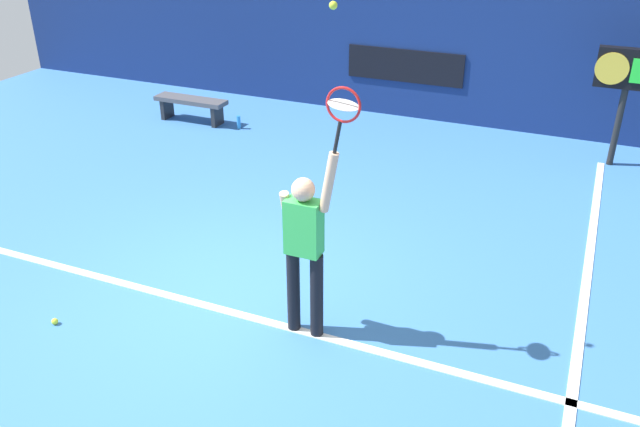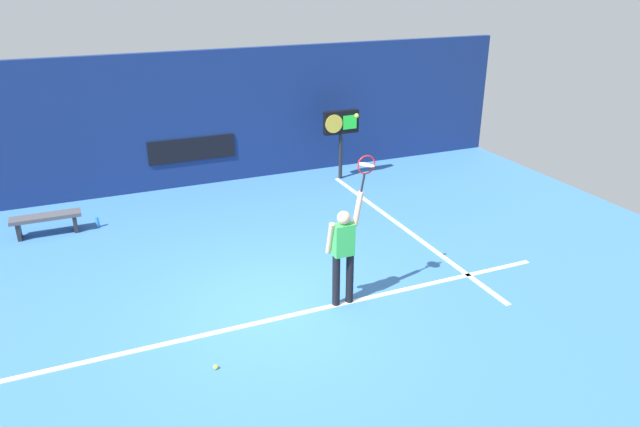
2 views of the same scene
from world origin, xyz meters
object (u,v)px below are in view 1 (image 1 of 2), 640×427
(spare_ball, at_px, (55,321))
(court_bench, at_px, (191,104))
(tennis_player, at_px, (305,244))
(tennis_racket, at_px, (343,109))
(tennis_ball, at_px, (333,5))
(water_bottle, at_px, (239,122))
(scoreboard_clock, at_px, (628,75))

(spare_ball, bearing_deg, court_bench, 110.20)
(tennis_player, relative_size, court_bench, 1.42)
(spare_ball, bearing_deg, tennis_racket, 18.08)
(tennis_ball, relative_size, water_bottle, 0.28)
(tennis_racket, distance_m, tennis_ball, 0.82)
(tennis_ball, distance_m, scoreboard_clock, 6.49)
(tennis_racket, relative_size, scoreboard_clock, 0.34)
(scoreboard_clock, relative_size, spare_ball, 27.05)
(water_bottle, distance_m, spare_ball, 6.01)
(tennis_player, relative_size, water_bottle, 8.29)
(water_bottle, xyz_separation_m, spare_ball, (1.17, -5.90, -0.09))
(tennis_racket, distance_m, court_bench, 7.32)
(scoreboard_clock, distance_m, spare_ball, 8.58)
(court_bench, distance_m, spare_ball, 6.29)
(tennis_racket, bearing_deg, water_bottle, 128.37)
(tennis_player, height_order, tennis_racket, tennis_racket)
(tennis_racket, bearing_deg, court_bench, 134.74)
(tennis_racket, relative_size, water_bottle, 2.60)
(scoreboard_clock, bearing_deg, water_bottle, -172.08)
(tennis_player, bearing_deg, tennis_racket, -0.67)
(scoreboard_clock, distance_m, water_bottle, 6.46)
(tennis_racket, relative_size, tennis_ball, 9.16)
(tennis_racket, relative_size, spare_ball, 9.16)
(tennis_racket, distance_m, scoreboard_clock, 6.37)
(tennis_player, distance_m, water_bottle, 6.21)
(tennis_ball, distance_m, spare_ball, 4.24)
(tennis_ball, height_order, water_bottle, tennis_ball)
(tennis_player, distance_m, spare_ball, 2.76)
(tennis_player, relative_size, scoreboard_clock, 1.08)
(court_bench, xyz_separation_m, water_bottle, (1.00, 0.00, -0.22))
(spare_ball, bearing_deg, tennis_player, 20.69)
(tennis_player, xyz_separation_m, tennis_racket, (0.36, -0.00, 1.38))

